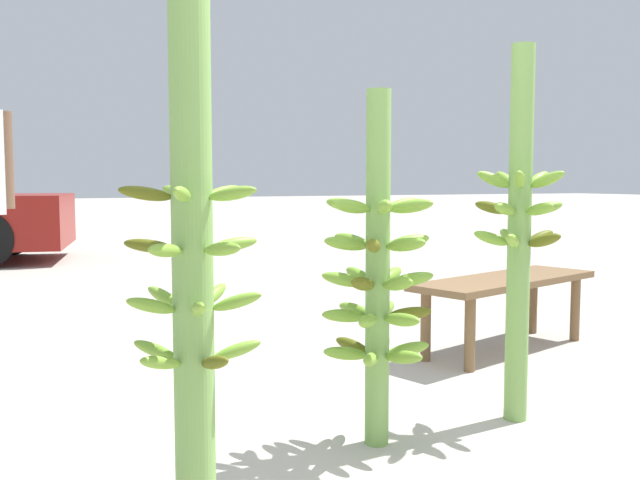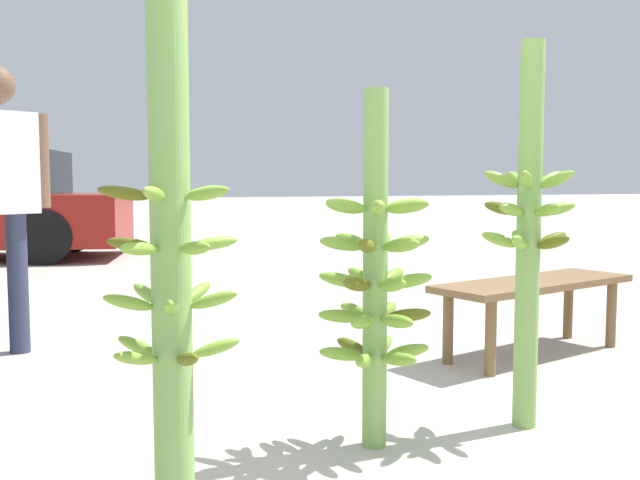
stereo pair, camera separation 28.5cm
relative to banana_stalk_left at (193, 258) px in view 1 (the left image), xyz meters
The scene contains 4 objects.
banana_stalk_left is the anchor object (origin of this frame).
banana_stalk_center 0.89m from the banana_stalk_left, 22.45° to the left, with size 0.45×0.45×1.38m.
banana_stalk_right 1.54m from the banana_stalk_left, 12.69° to the left, with size 0.39×0.39×1.61m.
market_bench 2.70m from the banana_stalk_left, 30.98° to the left, with size 1.44×0.81×0.45m.
Camera 1 is at (-1.32, -1.96, 1.04)m, focal length 40.00 mm.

